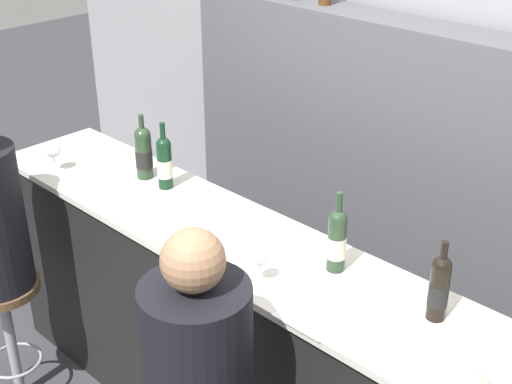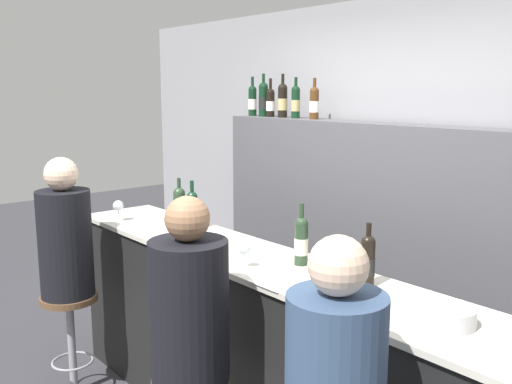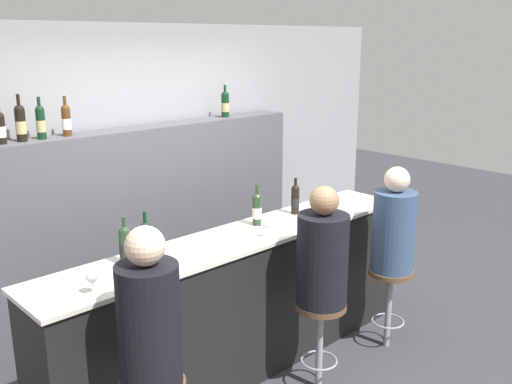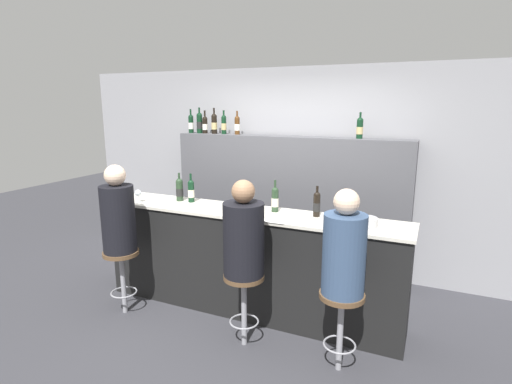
{
  "view_description": "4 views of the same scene",
  "coord_description": "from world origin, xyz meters",
  "px_view_note": "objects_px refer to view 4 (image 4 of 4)",
  "views": [
    {
      "loc": [
        1.6,
        -1.48,
        2.56
      ],
      "look_at": [
        -0.09,
        0.28,
        1.31
      ],
      "focal_mm": 50.0,
      "sensor_mm": 36.0,
      "label": 1
    },
    {
      "loc": [
        2.26,
        -1.65,
        1.98
      ],
      "look_at": [
        -0.04,
        0.29,
        1.43
      ],
      "focal_mm": 40.0,
      "sensor_mm": 36.0,
      "label": 2
    },
    {
      "loc": [
        -2.6,
        -2.67,
        2.47
      ],
      "look_at": [
        0.1,
        0.19,
        1.41
      ],
      "focal_mm": 40.0,
      "sensor_mm": 36.0,
      "label": 3
    },
    {
      "loc": [
        1.67,
        -3.26,
        2.14
      ],
      "look_at": [
        0.06,
        0.33,
        1.27
      ],
      "focal_mm": 28.0,
      "sensor_mm": 36.0,
      "label": 4
    }
  ],
  "objects_px": {
    "wine_bottle_counter_0": "(180,189)",
    "guest_seated_left": "(118,214)",
    "metal_bowl": "(365,222)",
    "guest_seated_middle": "(244,235)",
    "wine_glass_0": "(138,194)",
    "bar_stool_middle": "(244,290)",
    "wine_glass_1": "(251,207)",
    "wine_bottle_backbar_6": "(360,128)",
    "wine_bottle_backbar_2": "(205,125)",
    "wine_bottle_counter_3": "(317,204)",
    "guest_seated_right": "(344,250)",
    "wine_bottle_counter_2": "(275,199)",
    "bar_stool_left": "(122,265)",
    "wine_bottle_backbar_4": "(224,124)",
    "wine_bottle_backbar_1": "(200,123)",
    "wine_bottle_backbar_5": "(237,125)",
    "wine_bottle_counter_1": "(191,191)",
    "wine_bottle_backbar_3": "(214,123)",
    "bar_stool_right": "(341,310)",
    "wine_bottle_backbar_0": "(191,123)"
  },
  "relations": [
    {
      "from": "wine_glass_1",
      "to": "metal_bowl",
      "type": "xyz_separation_m",
      "value": [
        1.05,
        0.14,
        -0.06
      ]
    },
    {
      "from": "wine_bottle_counter_0",
      "to": "wine_bottle_backbar_4",
      "type": "height_order",
      "value": "wine_bottle_backbar_4"
    },
    {
      "from": "wine_glass_1",
      "to": "wine_bottle_backbar_6",
      "type": "bearing_deg",
      "value": 60.5
    },
    {
      "from": "wine_bottle_counter_2",
      "to": "guest_seated_right",
      "type": "distance_m",
      "value": 1.09
    },
    {
      "from": "wine_bottle_backbar_4",
      "to": "wine_bottle_counter_2",
      "type": "bearing_deg",
      "value": -42.92
    },
    {
      "from": "wine_bottle_backbar_1",
      "to": "wine_bottle_backbar_4",
      "type": "distance_m",
      "value": 0.38
    },
    {
      "from": "bar_stool_left",
      "to": "wine_glass_1",
      "type": "bearing_deg",
      "value": 18.23
    },
    {
      "from": "wine_bottle_counter_2",
      "to": "wine_glass_0",
      "type": "xyz_separation_m",
      "value": [
        -1.51,
        -0.26,
        -0.03
      ]
    },
    {
      "from": "wine_bottle_backbar_1",
      "to": "wine_glass_0",
      "type": "relative_size",
      "value": 2.41
    },
    {
      "from": "guest_seated_left",
      "to": "guest_seated_right",
      "type": "bearing_deg",
      "value": 0.0
    },
    {
      "from": "wine_bottle_backbar_6",
      "to": "bar_stool_right",
      "type": "height_order",
      "value": "wine_bottle_backbar_6"
    },
    {
      "from": "wine_bottle_counter_0",
      "to": "guest_seated_left",
      "type": "height_order",
      "value": "guest_seated_left"
    },
    {
      "from": "metal_bowl",
      "to": "guest_seated_right",
      "type": "distance_m",
      "value": 0.57
    },
    {
      "from": "bar_stool_left",
      "to": "wine_bottle_counter_3",
      "type": "bearing_deg",
      "value": 20.11
    },
    {
      "from": "bar_stool_middle",
      "to": "guest_seated_right",
      "type": "distance_m",
      "value": 1.01
    },
    {
      "from": "wine_bottle_counter_0",
      "to": "wine_bottle_backbar_6",
      "type": "distance_m",
      "value": 2.16
    },
    {
      "from": "bar_stool_left",
      "to": "guest_seated_left",
      "type": "bearing_deg",
      "value": 0.0
    },
    {
      "from": "wine_bottle_backbar_1",
      "to": "wine_glass_0",
      "type": "height_order",
      "value": "wine_bottle_backbar_1"
    },
    {
      "from": "wine_bottle_backbar_4",
      "to": "wine_glass_0",
      "type": "bearing_deg",
      "value": -104.76
    },
    {
      "from": "wine_bottle_counter_1",
      "to": "guest_seated_left",
      "type": "xyz_separation_m",
      "value": [
        -0.43,
        -0.68,
        -0.15
      ]
    },
    {
      "from": "wine_bottle_counter_1",
      "to": "bar_stool_right",
      "type": "relative_size",
      "value": 0.47
    },
    {
      "from": "wine_bottle_backbar_3",
      "to": "wine_bottle_backbar_6",
      "type": "relative_size",
      "value": 1.13
    },
    {
      "from": "wine_bottle_counter_3",
      "to": "metal_bowl",
      "type": "distance_m",
      "value": 0.5
    },
    {
      "from": "wine_bottle_backbar_5",
      "to": "wine_bottle_backbar_0",
      "type": "bearing_deg",
      "value": 180.0
    },
    {
      "from": "wine_glass_0",
      "to": "wine_glass_1",
      "type": "bearing_deg",
      "value": 0.0
    },
    {
      "from": "wine_bottle_counter_0",
      "to": "wine_bottle_backbar_3",
      "type": "xyz_separation_m",
      "value": [
        -0.16,
        1.08,
        0.68
      ]
    },
    {
      "from": "wine_bottle_counter_1",
      "to": "wine_glass_1",
      "type": "bearing_deg",
      "value": -16.98
    },
    {
      "from": "wine_bottle_counter_1",
      "to": "guest_seated_left",
      "type": "bearing_deg",
      "value": -122.24
    },
    {
      "from": "guest_seated_left",
      "to": "wine_bottle_backbar_6",
      "type": "bearing_deg",
      "value": 40.88
    },
    {
      "from": "guest_seated_middle",
      "to": "wine_bottle_counter_2",
      "type": "bearing_deg",
      "value": 88.17
    },
    {
      "from": "wine_glass_0",
      "to": "wine_bottle_counter_0",
      "type": "bearing_deg",
      "value": 35.03
    },
    {
      "from": "wine_bottle_counter_1",
      "to": "wine_bottle_backbar_5",
      "type": "height_order",
      "value": "wine_bottle_backbar_5"
    },
    {
      "from": "wine_bottle_counter_1",
      "to": "wine_bottle_backbar_3",
      "type": "distance_m",
      "value": 1.31
    },
    {
      "from": "wine_glass_0",
      "to": "bar_stool_right",
      "type": "relative_size",
      "value": 0.21
    },
    {
      "from": "wine_bottle_backbar_5",
      "to": "guest_seated_right",
      "type": "distance_m",
      "value": 2.65
    },
    {
      "from": "bar_stool_left",
      "to": "guest_seated_right",
      "type": "bearing_deg",
      "value": 0.0
    },
    {
      "from": "wine_bottle_backbar_2",
      "to": "wine_glass_0",
      "type": "xyz_separation_m",
      "value": [
        -0.06,
        -1.33,
        -0.69
      ]
    },
    {
      "from": "wine_bottle_backbar_5",
      "to": "wine_glass_0",
      "type": "distance_m",
      "value": 1.6
    },
    {
      "from": "wine_bottle_backbar_3",
      "to": "wine_glass_0",
      "type": "bearing_deg",
      "value": -98.77
    },
    {
      "from": "wine_bottle_counter_3",
      "to": "guest_seated_middle",
      "type": "height_order",
      "value": "guest_seated_middle"
    },
    {
      "from": "wine_bottle_counter_0",
      "to": "wine_bottle_backbar_2",
      "type": "distance_m",
      "value": 1.3
    },
    {
      "from": "wine_bottle_counter_3",
      "to": "wine_bottle_counter_2",
      "type": "bearing_deg",
      "value": 180.0
    },
    {
      "from": "metal_bowl",
      "to": "guest_seated_middle",
      "type": "xyz_separation_m",
      "value": [
        -0.93,
        -0.56,
        -0.08
      ]
    },
    {
      "from": "wine_bottle_backbar_6",
      "to": "wine_bottle_backbar_3",
      "type": "bearing_deg",
      "value": 180.0
    },
    {
      "from": "wine_glass_0",
      "to": "bar_stool_middle",
      "type": "height_order",
      "value": "wine_glass_0"
    },
    {
      "from": "wine_bottle_backbar_2",
      "to": "wine_bottle_backbar_1",
      "type": "bearing_deg",
      "value": -180.0
    },
    {
      "from": "wine_glass_1",
      "to": "guest_seated_right",
      "type": "relative_size",
      "value": 0.16
    },
    {
      "from": "bar_stool_left",
      "to": "bar_stool_right",
      "type": "distance_m",
      "value": 2.26
    },
    {
      "from": "wine_glass_1",
      "to": "wine_bottle_backbar_5",
      "type": "bearing_deg",
      "value": 121.39
    },
    {
      "from": "wine_bottle_backbar_5",
      "to": "guest_seated_middle",
      "type": "distance_m",
      "value": 2.16
    }
  ]
}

